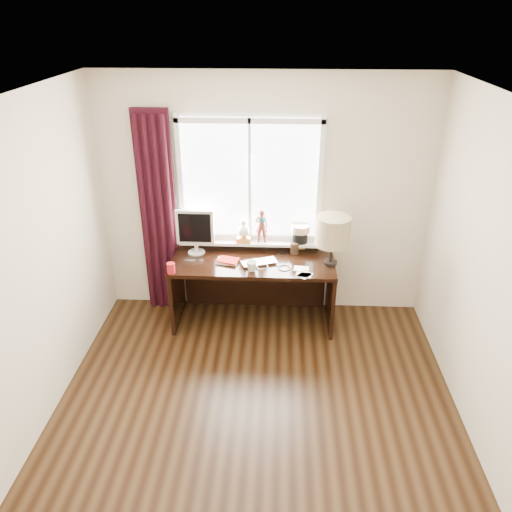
# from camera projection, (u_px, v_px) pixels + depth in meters

# --- Properties ---
(floor) EXTENTS (3.50, 4.00, 0.00)m
(floor) POSITION_uv_depth(u_px,v_px,m) (254.00, 433.00, 4.09)
(floor) COLOR #392411
(floor) RESTS_ON ground
(ceiling) EXTENTS (3.50, 4.00, 0.00)m
(ceiling) POSITION_uv_depth(u_px,v_px,m) (254.00, 109.00, 2.91)
(ceiling) COLOR white
(ceiling) RESTS_ON wall_back
(wall_back) EXTENTS (3.50, 0.00, 2.60)m
(wall_back) POSITION_uv_depth(u_px,v_px,m) (264.00, 199.00, 5.28)
(wall_back) COLOR beige
(wall_back) RESTS_ON ground
(wall_left) EXTENTS (0.00, 4.00, 2.60)m
(wall_left) POSITION_uv_depth(u_px,v_px,m) (11.00, 292.00, 3.58)
(wall_left) COLOR beige
(wall_left) RESTS_ON ground
(wall_right) EXTENTS (0.00, 4.00, 2.60)m
(wall_right) POSITION_uv_depth(u_px,v_px,m) (508.00, 305.00, 3.42)
(wall_right) COLOR beige
(wall_right) RESTS_ON ground
(laptop) EXTENTS (0.42, 0.35, 0.03)m
(laptop) POSITION_uv_depth(u_px,v_px,m) (259.00, 262.00, 5.14)
(laptop) COLOR silver
(laptop) RESTS_ON desk
(mug) EXTENTS (0.13, 0.13, 0.11)m
(mug) POSITION_uv_depth(u_px,v_px,m) (252.00, 266.00, 4.99)
(mug) COLOR white
(mug) RESTS_ON desk
(red_cup) EXTENTS (0.08, 0.08, 0.11)m
(red_cup) POSITION_uv_depth(u_px,v_px,m) (171.00, 268.00, 4.95)
(red_cup) COLOR #AA151C
(red_cup) RESTS_ON desk
(window) EXTENTS (1.52, 0.20, 1.40)m
(window) POSITION_uv_depth(u_px,v_px,m) (252.00, 199.00, 5.24)
(window) COLOR white
(window) RESTS_ON ground
(curtain) EXTENTS (0.38, 0.09, 2.25)m
(curtain) POSITION_uv_depth(u_px,v_px,m) (158.00, 216.00, 5.33)
(curtain) COLOR black
(curtain) RESTS_ON floor
(desk) EXTENTS (1.70, 0.70, 0.75)m
(desk) POSITION_uv_depth(u_px,v_px,m) (254.00, 277.00, 5.40)
(desk) COLOR black
(desk) RESTS_ON floor
(monitor) EXTENTS (0.40, 0.18, 0.49)m
(monitor) POSITION_uv_depth(u_px,v_px,m) (195.00, 229.00, 5.25)
(monitor) COLOR beige
(monitor) RESTS_ON desk
(notebook_stack) EXTENTS (0.25, 0.21, 0.03)m
(notebook_stack) POSITION_uv_depth(u_px,v_px,m) (228.00, 261.00, 5.18)
(notebook_stack) COLOR beige
(notebook_stack) RESTS_ON desk
(brush_holder) EXTENTS (0.09, 0.09, 0.25)m
(brush_holder) POSITION_uv_depth(u_px,v_px,m) (294.00, 248.00, 5.34)
(brush_holder) COLOR black
(brush_holder) RESTS_ON desk
(icon_frame) EXTENTS (0.10, 0.04, 0.13)m
(icon_frame) POSITION_uv_depth(u_px,v_px,m) (300.00, 244.00, 5.42)
(icon_frame) COLOR gold
(icon_frame) RESTS_ON desk
(table_lamp) EXTENTS (0.35, 0.35, 0.52)m
(table_lamp) POSITION_uv_depth(u_px,v_px,m) (333.00, 232.00, 4.98)
(table_lamp) COLOR black
(table_lamp) RESTS_ON desk
(loose_papers) EXTENTS (0.20, 0.28, 0.00)m
(loose_papers) POSITION_uv_depth(u_px,v_px,m) (303.00, 273.00, 4.97)
(loose_papers) COLOR white
(loose_papers) RESTS_ON desk
(desk_cables) EXTENTS (0.27, 0.48, 0.01)m
(desk_cables) POSITION_uv_depth(u_px,v_px,m) (281.00, 261.00, 5.19)
(desk_cables) COLOR black
(desk_cables) RESTS_ON desk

